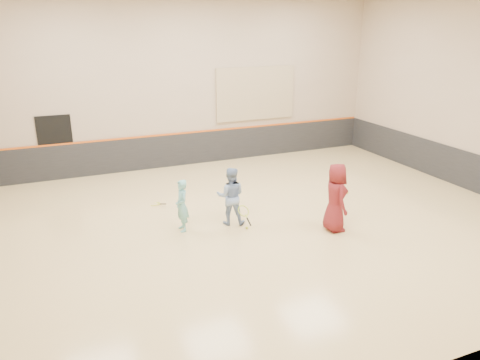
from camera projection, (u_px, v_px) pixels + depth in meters
name	position (u px, v px, depth m)	size (l,w,h in m)	color
room	(253.00, 196.00, 12.13)	(15.04, 12.04, 6.22)	tan
wainscot_back	(187.00, 149.00, 17.41)	(14.90, 0.04, 1.20)	#232326
wainscot_right	(465.00, 170.00, 14.96)	(0.04, 11.90, 1.20)	#232326
accent_stripe	(186.00, 133.00, 17.20)	(14.90, 0.03, 0.06)	#D85914
acoustic_panel	(256.00, 93.00, 17.81)	(3.20, 0.08, 2.00)	tan
doorway	(56.00, 148.00, 15.59)	(1.10, 0.05, 2.20)	black
girl	(182.00, 206.00, 11.85)	(0.50, 0.33, 1.36)	#6DBDBE
instructor	(231.00, 196.00, 12.22)	(0.75, 0.59, 1.55)	#7C96C0
young_man	(336.00, 197.00, 11.82)	(0.87, 0.56, 1.78)	maroon
held_racket	(243.00, 211.00, 12.13)	(0.52, 0.52, 0.56)	#B6D42E
spare_racket	(155.00, 202.00, 13.71)	(0.65, 0.65, 0.17)	yellow
ball_under_racket	(247.00, 228.00, 12.12)	(0.07, 0.07, 0.07)	#C3CF30
ball_in_hand	(347.00, 193.00, 11.67)	(0.07, 0.07, 0.07)	gold
ball_beside_spare	(237.00, 189.00, 14.95)	(0.07, 0.07, 0.07)	yellow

